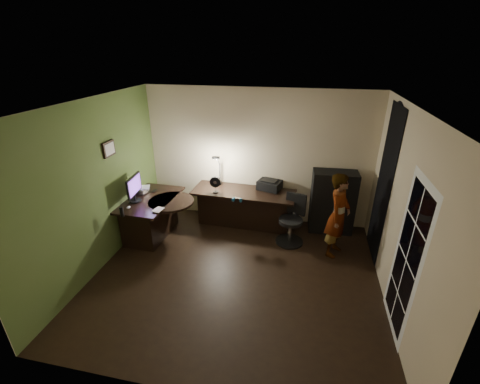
% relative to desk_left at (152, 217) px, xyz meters
% --- Properties ---
extents(floor, '(4.50, 4.00, 0.01)m').
position_rel_desk_left_xyz_m(floor, '(1.83, -0.87, -0.40)').
color(floor, black).
rests_on(floor, ground).
extents(ceiling, '(4.50, 4.00, 0.01)m').
position_rel_desk_left_xyz_m(ceiling, '(1.83, -0.87, 2.31)').
color(ceiling, silver).
rests_on(ceiling, floor).
extents(wall_back, '(4.50, 0.01, 2.70)m').
position_rel_desk_left_xyz_m(wall_back, '(1.83, 1.14, 0.96)').
color(wall_back, beige).
rests_on(wall_back, floor).
extents(wall_front, '(4.50, 0.01, 2.70)m').
position_rel_desk_left_xyz_m(wall_front, '(1.83, -2.87, 0.96)').
color(wall_front, beige).
rests_on(wall_front, floor).
extents(wall_left, '(0.01, 4.00, 2.70)m').
position_rel_desk_left_xyz_m(wall_left, '(-0.42, -0.87, 0.96)').
color(wall_left, beige).
rests_on(wall_left, floor).
extents(wall_right, '(0.01, 4.00, 2.70)m').
position_rel_desk_left_xyz_m(wall_right, '(4.08, -0.87, 0.96)').
color(wall_right, beige).
rests_on(wall_right, floor).
extents(green_wall_overlay, '(0.00, 4.00, 2.70)m').
position_rel_desk_left_xyz_m(green_wall_overlay, '(-0.41, -0.87, 0.96)').
color(green_wall_overlay, '#4A612B').
rests_on(green_wall_overlay, floor).
extents(arched_doorway, '(0.01, 0.90, 2.60)m').
position_rel_desk_left_xyz_m(arched_doorway, '(4.07, 0.28, 0.91)').
color(arched_doorway, black).
rests_on(arched_doorway, floor).
extents(french_door, '(0.02, 0.92, 2.10)m').
position_rel_desk_left_xyz_m(french_door, '(4.07, -1.42, 0.66)').
color(french_door, white).
rests_on(french_door, floor).
extents(framed_picture, '(0.04, 0.30, 0.25)m').
position_rel_desk_left_xyz_m(framed_picture, '(-0.39, -0.42, 1.46)').
color(framed_picture, black).
rests_on(framed_picture, wall_left).
extents(desk_left, '(0.87, 1.38, 0.78)m').
position_rel_desk_left_xyz_m(desk_left, '(0.00, 0.00, 0.00)').
color(desk_left, black).
rests_on(desk_left, floor).
extents(desk_right, '(2.06, 0.79, 0.76)m').
position_rel_desk_left_xyz_m(desk_right, '(1.64, 0.74, -0.01)').
color(desk_right, black).
rests_on(desk_right, floor).
extents(cabinet, '(0.85, 0.46, 1.24)m').
position_rel_desk_left_xyz_m(cabinet, '(3.36, 0.91, 0.23)').
color(cabinet, black).
rests_on(cabinet, floor).
extents(laptop_stand, '(0.28, 0.24, 0.10)m').
position_rel_desk_left_xyz_m(laptop_stand, '(-0.28, 0.20, 0.46)').
color(laptop_stand, silver).
rests_on(laptop_stand, desk_left).
extents(laptop, '(0.36, 0.35, 0.19)m').
position_rel_desk_left_xyz_m(laptop, '(-0.24, 0.20, 0.61)').
color(laptop, silver).
rests_on(laptop, laptop_stand).
extents(monitor, '(0.16, 0.55, 0.35)m').
position_rel_desk_left_xyz_m(monitor, '(-0.20, -0.17, 0.59)').
color(monitor, black).
rests_on(monitor, desk_left).
extents(mouse, '(0.08, 0.10, 0.03)m').
position_rel_desk_left_xyz_m(mouse, '(-0.17, -0.46, 0.43)').
color(mouse, silver).
rests_on(mouse, desk_left).
extents(phone, '(0.07, 0.12, 0.01)m').
position_rel_desk_left_xyz_m(phone, '(-0.06, 0.32, 0.41)').
color(phone, black).
rests_on(phone, desk_left).
extents(pen, '(0.05, 0.13, 0.01)m').
position_rel_desk_left_xyz_m(pen, '(0.43, -0.32, 0.41)').
color(pen, black).
rests_on(pen, desk_left).
extents(speaker, '(0.08, 0.08, 0.17)m').
position_rel_desk_left_xyz_m(speaker, '(-0.13, -0.74, 0.49)').
color(speaker, black).
rests_on(speaker, desk_left).
extents(notepad, '(0.17, 0.22, 0.01)m').
position_rel_desk_left_xyz_m(notepad, '(0.36, -0.41, 0.41)').
color(notepad, silver).
rests_on(notepad, desk_left).
extents(desk_fan, '(0.22, 0.13, 0.33)m').
position_rel_desk_left_xyz_m(desk_fan, '(1.11, 0.56, 0.54)').
color(desk_fan, black).
rests_on(desk_fan, desk_right).
extents(headphones, '(0.19, 0.14, 0.09)m').
position_rel_desk_left_xyz_m(headphones, '(1.61, 0.25, 0.42)').
color(headphones, '#1B597E').
rests_on(headphones, desk_right).
extents(printer, '(0.52, 0.45, 0.20)m').
position_rel_desk_left_xyz_m(printer, '(2.12, 0.94, 0.48)').
color(printer, black).
rests_on(printer, desk_right).
extents(desk_lamp, '(0.29, 0.37, 0.73)m').
position_rel_desk_left_xyz_m(desk_lamp, '(1.10, 0.96, 0.74)').
color(desk_lamp, black).
rests_on(desk_lamp, desk_right).
extents(office_chair, '(0.66, 0.66, 0.93)m').
position_rel_desk_left_xyz_m(office_chair, '(2.61, 0.28, 0.07)').
color(office_chair, black).
rests_on(office_chair, floor).
extents(person, '(0.54, 0.64, 1.51)m').
position_rel_desk_left_xyz_m(person, '(3.40, 0.11, 0.36)').
color(person, '#D8A88C').
rests_on(person, floor).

